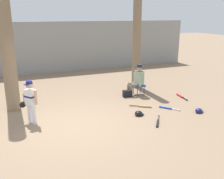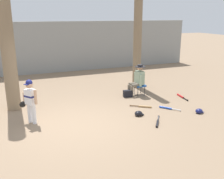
# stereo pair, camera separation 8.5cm
# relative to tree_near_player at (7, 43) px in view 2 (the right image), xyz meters

# --- Properties ---
(ground_plane) EXTENTS (60.00, 60.00, 0.00)m
(ground_plane) POSITION_rel_tree_near_player_xyz_m (1.48, -2.03, -2.19)
(ground_plane) COLOR #897056
(concrete_back_wall) EXTENTS (18.00, 0.36, 2.70)m
(concrete_back_wall) POSITION_rel_tree_near_player_xyz_m (1.48, 5.34, -0.84)
(concrete_back_wall) COLOR gray
(concrete_back_wall) RESTS_ON ground
(tree_near_player) EXTENTS (0.62, 0.62, 4.99)m
(tree_near_player) POSITION_rel_tree_near_player_xyz_m (0.00, 0.00, 0.00)
(tree_near_player) COLOR #7F6B51
(tree_near_player) RESTS_ON ground
(tree_behind_spectator) EXTENTS (0.52, 0.52, 5.07)m
(tree_behind_spectator) POSITION_rel_tree_near_player_xyz_m (5.09, 0.97, 0.07)
(tree_behind_spectator) COLOR #7F6B51
(tree_behind_spectator) RESTS_ON ground
(young_ballplayer) EXTENTS (0.52, 0.51, 1.31)m
(young_ballplayer) POSITION_rel_tree_near_player_xyz_m (0.43, -1.42, -1.45)
(young_ballplayer) COLOR white
(young_ballplayer) RESTS_ON ground
(folding_stool) EXTENTS (0.41, 0.41, 0.41)m
(folding_stool) POSITION_rel_tree_near_player_xyz_m (4.64, -0.16, -1.83)
(folding_stool) COLOR #194C9E
(folding_stool) RESTS_ON ground
(seated_spectator) EXTENTS (0.67, 0.53, 1.20)m
(seated_spectator) POSITION_rel_tree_near_player_xyz_m (4.54, -0.17, -1.55)
(seated_spectator) COLOR #6B6051
(seated_spectator) RESTS_ON ground
(handbag_beside_stool) EXTENTS (0.36, 0.23, 0.26)m
(handbag_beside_stool) POSITION_rel_tree_near_player_xyz_m (4.09, -0.25, -2.06)
(handbag_beside_stool) COLOR black
(handbag_beside_stool) RESTS_ON ground
(bat_red_barrel) EXTENTS (0.17, 0.77, 0.07)m
(bat_red_barrel) POSITION_rel_tree_near_player_xyz_m (5.96, -1.08, -2.16)
(bat_red_barrel) COLOR red
(bat_red_barrel) RESTS_ON ground
(bat_blue_youth) EXTENTS (0.49, 0.61, 0.07)m
(bat_blue_youth) POSITION_rel_tree_near_player_xyz_m (4.75, -1.95, -2.16)
(bat_blue_youth) COLOR #2347AD
(bat_blue_youth) RESTS_ON ground
(bat_wood_tan) EXTENTS (0.65, 0.48, 0.07)m
(bat_wood_tan) POSITION_rel_tree_near_player_xyz_m (4.08, -1.51, -2.16)
(bat_wood_tan) COLOR tan
(bat_wood_tan) RESTS_ON ground
(bat_black_composite) EXTENTS (0.52, 0.69, 0.07)m
(bat_black_composite) POSITION_rel_tree_near_player_xyz_m (3.79, -2.87, -2.16)
(bat_black_composite) COLOR black
(bat_black_composite) RESTS_ON ground
(batting_helmet_navy) EXTENTS (0.28, 0.22, 0.16)m
(batting_helmet_navy) POSITION_rel_tree_near_player_xyz_m (5.47, -2.66, -2.12)
(batting_helmet_navy) COLOR navy
(batting_helmet_navy) RESTS_ON ground
(batting_helmet_black) EXTENTS (0.29, 0.22, 0.17)m
(batting_helmet_black) POSITION_rel_tree_near_player_xyz_m (3.57, -2.12, -2.12)
(batting_helmet_black) COLOR black
(batting_helmet_black) RESTS_ON ground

